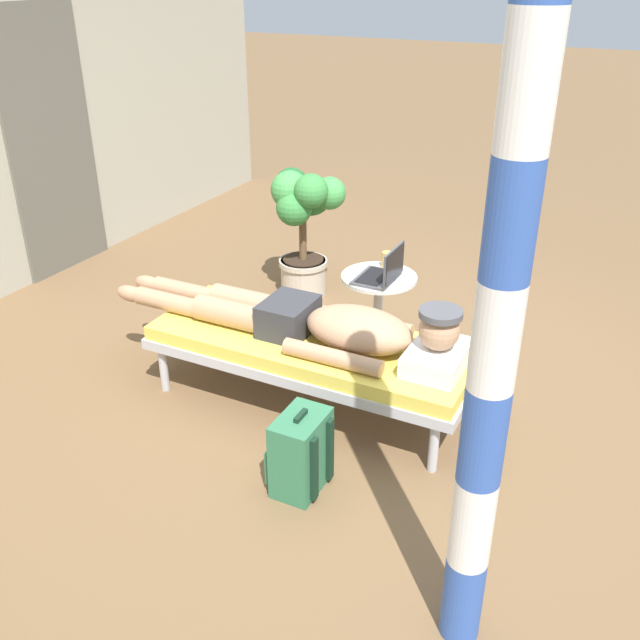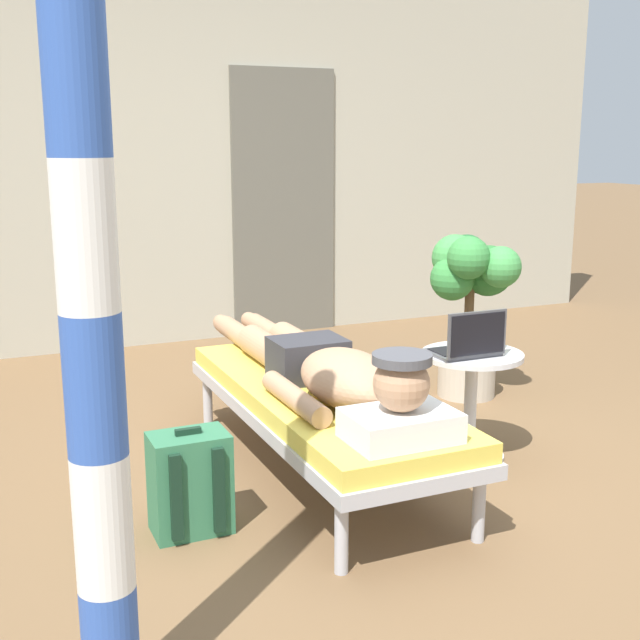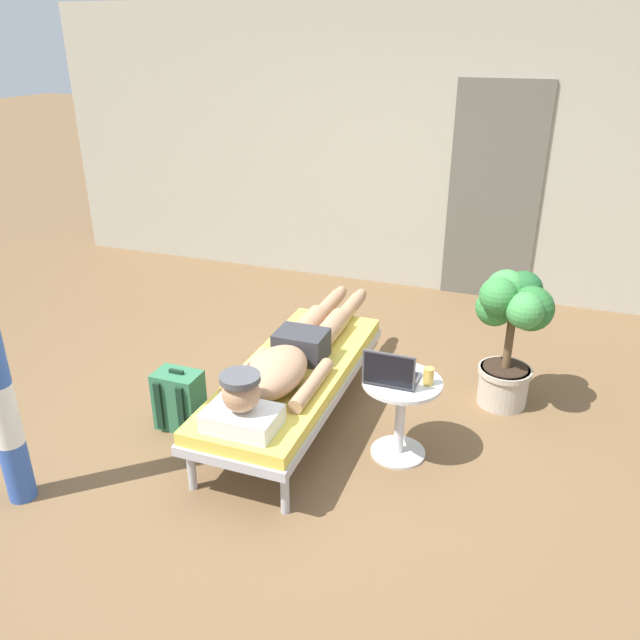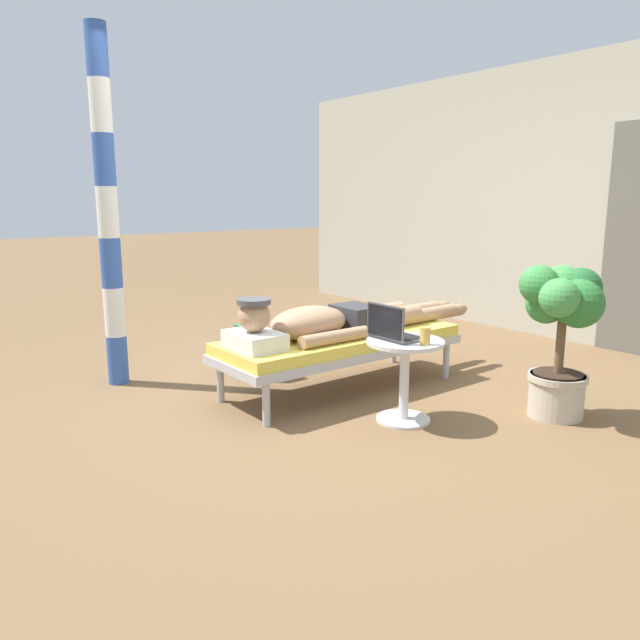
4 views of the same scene
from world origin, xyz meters
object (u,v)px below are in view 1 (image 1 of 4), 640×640
Objects in this scene: person_reclining at (320,323)px; backpack at (300,453)px; side_table at (378,300)px; potted_plant at (304,216)px; lounge_chair at (311,348)px; laptop at (384,272)px; porch_post at (496,336)px; drink_glass at (387,260)px.

backpack is (-0.69, -0.24, -0.32)m from person_reclining.
side_table is (0.74, -0.04, -0.16)m from person_reclining.
person_reclining is 1.51m from potted_plant.
lounge_chair is 0.75m from side_table.
person_reclining is 7.00× the size of laptop.
lounge_chair is 0.73× the size of porch_post.
laptop is at bearing -12.48° from lounge_chair.
lounge_chair is 0.74m from laptop.
person_reclining is at bearing 176.71° from side_table.
laptop is 1.06m from potted_plant.
drink_glass is (0.89, -0.09, 0.23)m from lounge_chair.
lounge_chair is at bearing 23.34° from backpack.
drink_glass is at bearing 7.54° from backpack.
potted_plant reaches higher than side_table.
lounge_chair is 0.86× the size of person_reclining.
person_reclining is 0.80m from backpack.
drink_glass is (0.15, 0.01, 0.22)m from side_table.
laptop is (0.68, -0.15, 0.24)m from lounge_chair.
side_table is 1.23× the size of backpack.
side_table is at bearing -175.82° from drink_glass.
person_reclining is 0.89m from drink_glass.
porch_post is (-1.16, -1.17, 0.76)m from person_reclining.
porch_post is (-0.47, -0.93, 1.08)m from backpack.
laptop is at bearing 30.44° from porch_post.
lounge_chair is 1.91× the size of potted_plant.
porch_post reaches higher than side_table.
potted_plant is at bearing 64.23° from drink_glass.
backpack is (-1.37, -0.15, -0.39)m from laptop.
drink_glass is at bearing 16.51° from laptop.
person_reclining is at bearing 45.44° from porch_post.
drink_glass is at bearing 29.15° from porch_post.
drink_glass is 0.11× the size of potted_plant.
backpack is at bearing -173.88° from laptop.
laptop reaches higher than person_reclining.
drink_glass is at bearing -5.67° from lounge_chair.
lounge_chair is 3.56× the size of side_table.
drink_glass is at bearing 4.18° from side_table.
side_table is at bearing -3.29° from person_reclining.
potted_plant is at bearing 29.41° from lounge_chair.
lounge_chair is at bearing 174.33° from drink_glass.
drink_glass reaches higher than lounge_chair.
laptop is 1.43m from backpack.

